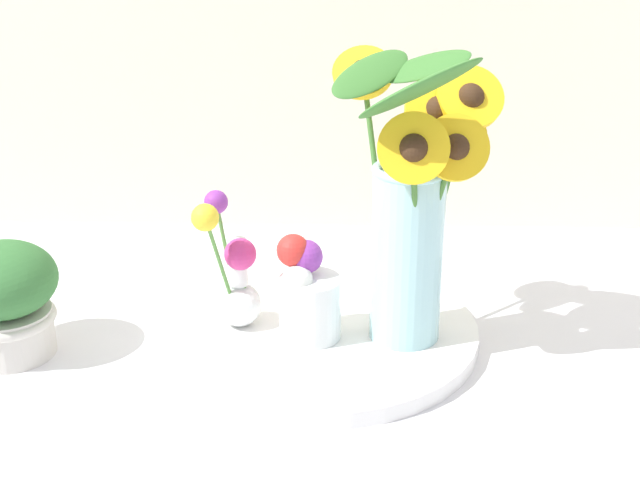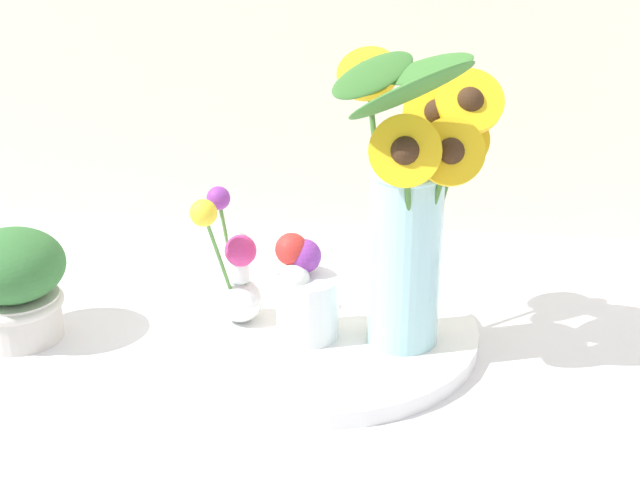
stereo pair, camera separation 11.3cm
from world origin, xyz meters
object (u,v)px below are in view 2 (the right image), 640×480
(potted_plant, at_px, (15,282))
(vase_small_center, at_px, (304,293))
(vase_bulb_right, at_px, (235,270))
(mason_jar_sunflowers, at_px, (411,213))
(serving_tray, at_px, (320,332))

(potted_plant, bearing_deg, vase_small_center, 2.86)
(vase_bulb_right, bearing_deg, potted_plant, -172.04)
(vase_small_center, relative_size, potted_plant, 0.89)
(mason_jar_sunflowers, distance_m, vase_small_center, 0.17)
(potted_plant, bearing_deg, mason_jar_sunflowers, 2.58)
(potted_plant, bearing_deg, serving_tray, 6.97)
(vase_small_center, height_order, potted_plant, vase_small_center)
(serving_tray, bearing_deg, mason_jar_sunflowers, -12.58)
(vase_bulb_right, bearing_deg, serving_tray, 4.40)
(vase_bulb_right, distance_m, potted_plant, 0.29)
(vase_small_center, distance_m, potted_plant, 0.38)
(serving_tray, relative_size, potted_plant, 2.77)
(serving_tray, xyz_separation_m, potted_plant, (-0.40, -0.05, 0.07))
(serving_tray, distance_m, potted_plant, 0.41)
(mason_jar_sunflowers, relative_size, potted_plant, 2.54)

